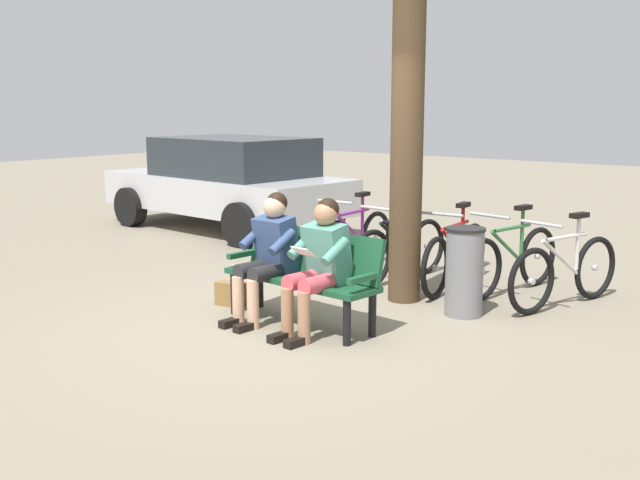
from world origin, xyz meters
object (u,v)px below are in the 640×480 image
(parked_car, at_px, (229,181))
(bicycle_black, at_px, (565,271))
(handbag, at_px, (231,294))
(person_reading, at_px, (319,260))
(bicycle_silver, at_px, (400,250))
(bicycle_orange, at_px, (354,241))
(bench, at_px, (306,269))
(person_companion, at_px, (269,251))
(litter_bin, at_px, (464,272))
(bicycle_blue, at_px, (455,257))
(bicycle_green, at_px, (511,260))
(tree_trunk, at_px, (408,104))

(parked_car, bearing_deg, bicycle_black, 172.09)
(handbag, bearing_deg, person_reading, 172.16)
(bicycle_silver, bearing_deg, bicycle_orange, -96.18)
(bench, relative_size, bicycle_orange, 0.97)
(handbag, height_order, bicycle_silver, bicycle_silver)
(person_reading, bearing_deg, bench, -27.10)
(bicycle_black, xyz_separation_m, bicycle_orange, (2.65, -0.07, 0.00))
(bicycle_silver, bearing_deg, person_companion, 2.37)
(person_reading, distance_m, litter_bin, 1.52)
(person_companion, bearing_deg, person_reading, 179.95)
(bench, relative_size, litter_bin, 1.91)
(bicycle_silver, xyz_separation_m, bicycle_orange, (0.77, -0.16, 0.00))
(parked_car, bearing_deg, bench, 146.53)
(person_reading, height_order, bicycle_blue, person_reading)
(bicycle_orange, xyz_separation_m, parked_car, (3.33, -1.17, 0.41))
(bicycle_green, bearing_deg, bicycle_orange, -76.88)
(person_reading, relative_size, litter_bin, 1.40)
(person_companion, relative_size, tree_trunk, 0.30)
(tree_trunk, bearing_deg, person_reading, 91.37)
(handbag, relative_size, bicycle_orange, 0.18)
(person_companion, distance_m, bicycle_blue, 2.31)
(bicycle_silver, bearing_deg, bicycle_green, 107.57)
(parked_car, bearing_deg, bicycle_green, 172.51)
(bicycle_blue, bearing_deg, parked_car, -110.70)
(bench, relative_size, bicycle_green, 0.98)
(person_reading, relative_size, bicycle_silver, 0.72)
(person_companion, xyz_separation_m, bicycle_green, (-1.33, -2.37, -0.30))
(tree_trunk, height_order, bicycle_orange, tree_trunk)
(person_reading, relative_size, parked_car, 0.28)
(bicycle_silver, bearing_deg, bicycle_black, 98.05)
(handbag, relative_size, bicycle_blue, 0.18)
(person_companion, height_order, parked_car, parked_car)
(handbag, xyz_separation_m, parked_car, (3.35, -3.30, 0.65))
(bicycle_orange, relative_size, parked_car, 0.39)
(bench, bearing_deg, bicycle_black, -124.87)
(bicycle_black, relative_size, parked_car, 0.38)
(person_companion, bearing_deg, bicycle_black, -128.12)
(handbag, height_order, litter_bin, litter_bin)
(handbag, distance_m, bicycle_black, 3.35)
(handbag, height_order, bicycle_orange, bicycle_orange)
(person_companion, xyz_separation_m, bicycle_black, (-1.99, -2.19, -0.30))
(person_companion, relative_size, bicycle_silver, 0.72)
(tree_trunk, distance_m, bicycle_black, 2.29)
(bench, relative_size, parked_car, 0.38)
(bicycle_green, distance_m, bicycle_orange, 2.00)
(litter_bin, height_order, bicycle_silver, bicycle_silver)
(bicycle_silver, xyz_separation_m, parked_car, (4.10, -1.33, 0.41))
(person_companion, height_order, litter_bin, person_companion)
(bench, relative_size, person_companion, 1.36)
(litter_bin, bearing_deg, person_reading, 61.61)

